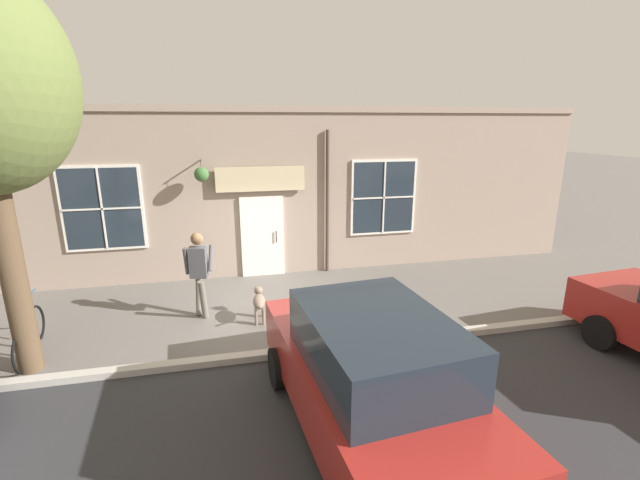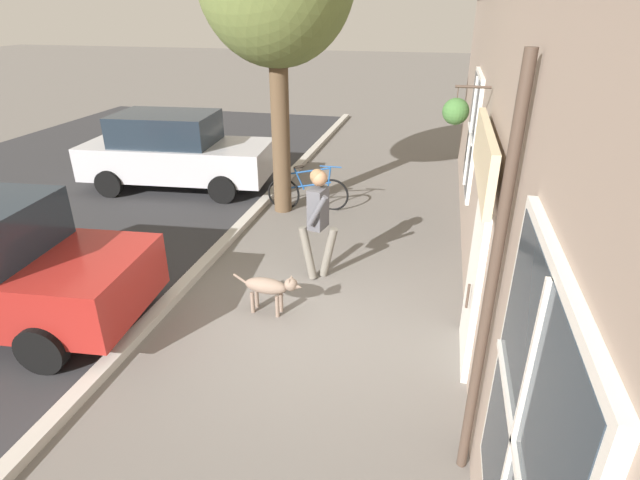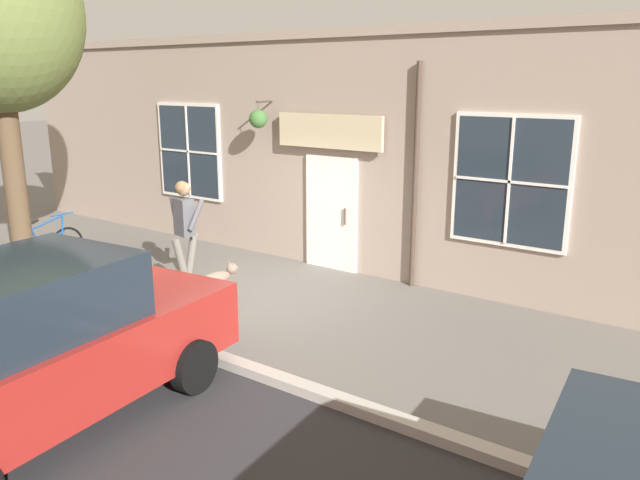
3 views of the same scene
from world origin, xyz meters
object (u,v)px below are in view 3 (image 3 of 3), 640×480
at_px(parked_car_mid_block, 28,348).
at_px(pedestrian_walking, 184,222).
at_px(dog_on_leash, 217,279).
at_px(leaning_bicycle, 45,249).

bearing_deg(parked_car_mid_block, pedestrian_walking, -151.39).
bearing_deg(pedestrian_walking, parked_car_mid_block, 28.61).
height_order(dog_on_leash, parked_car_mid_block, parked_car_mid_block).
height_order(pedestrian_walking, dog_on_leash, pedestrian_walking).
xyz_separation_m(pedestrian_walking, dog_on_leash, (0.41, 1.15, -0.69)).
xyz_separation_m(dog_on_leash, leaning_bicycle, (0.50, -3.99, -0.04)).
relative_size(pedestrian_walking, leaning_bicycle, 1.04).
bearing_deg(dog_on_leash, parked_car_mid_block, 16.34).
distance_m(dog_on_leash, parked_car_mid_block, 3.86).
bearing_deg(pedestrian_walking, leaning_bicycle, -72.12).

